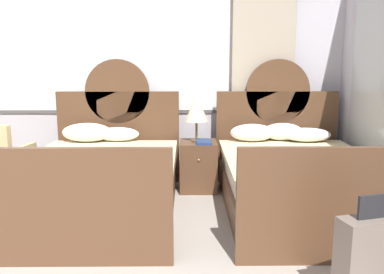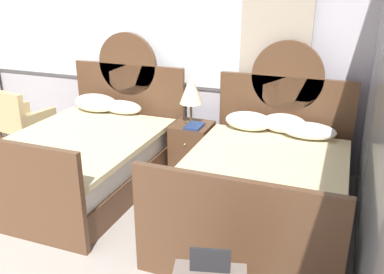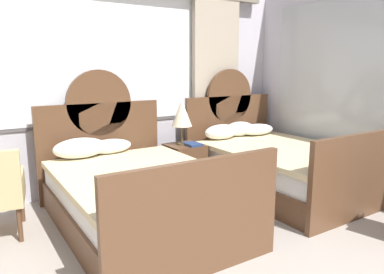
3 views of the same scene
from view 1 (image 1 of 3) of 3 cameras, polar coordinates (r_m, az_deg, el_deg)
name	(u,v)px [view 1 (image 1 of 3)]	position (r m, az deg, el deg)	size (l,w,h in m)	color
wall_back_window	(85,69)	(5.50, -14.71, 9.22)	(6.64, 0.22, 2.70)	silver
bed_near_window	(103,180)	(4.36, -12.37, -5.83)	(1.53, 2.25, 1.57)	brown
bed_near_mirror	(296,178)	(4.42, 14.32, -5.61)	(1.53, 2.25, 1.57)	brown
nightstand_between_beds	(198,166)	(4.96, 0.88, -4.04)	(0.44, 0.47, 0.60)	brown
table_lamp_on_nightstand	(196,108)	(4.85, 0.63, 4.14)	(0.27, 0.27, 0.59)	brown
book_on_nightstand	(204,142)	(4.80, 1.65, -0.70)	(0.18, 0.26, 0.03)	navy
suitcase_on_floor	(370,263)	(2.92, 23.56, -15.79)	(0.46, 0.28, 0.76)	#75665B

